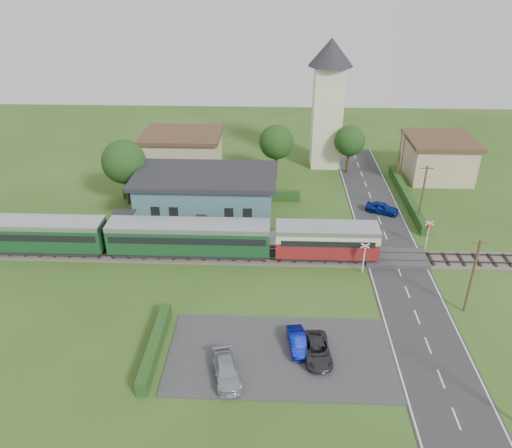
{
  "coord_description": "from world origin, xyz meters",
  "views": [
    {
      "loc": [
        -2.18,
        -40.74,
        26.56
      ],
      "look_at": [
        -3.96,
        4.0,
        2.73
      ],
      "focal_mm": 35.0,
      "sensor_mm": 36.0,
      "label": 1
    }
  ],
  "objects_px": {
    "train": "(157,236)",
    "house_west": "(183,152)",
    "car_on_road": "(382,208)",
    "house_east": "(438,158)",
    "crossing_signal_far": "(428,230)",
    "car_park_dark": "(317,350)",
    "car_park_blue": "(297,342)",
    "pedestrian_near": "(262,231)",
    "pedestrian_far": "(160,231)",
    "equipment_hut": "(124,224)",
    "station_building": "(206,195)",
    "car_park_silver": "(226,371)",
    "church_tower": "(328,94)",
    "crossing_signal_near": "(364,254)"
  },
  "relations": [
    {
      "from": "car_park_blue",
      "to": "pedestrian_near",
      "type": "distance_m",
      "value": 16.72
    },
    {
      "from": "house_west",
      "to": "train",
      "type": "bearing_deg",
      "value": -86.78
    },
    {
      "from": "station_building",
      "to": "car_park_dark",
      "type": "bearing_deg",
      "value": -63.99
    },
    {
      "from": "crossing_signal_far",
      "to": "equipment_hut",
      "type": "bearing_deg",
      "value": 178.54
    },
    {
      "from": "station_building",
      "to": "car_park_dark",
      "type": "xyz_separation_m",
      "value": [
        11.27,
        -23.09,
        -2.02
      ]
    },
    {
      "from": "pedestrian_near",
      "to": "pedestrian_far",
      "type": "xyz_separation_m",
      "value": [
        -10.81,
        -0.24,
        -0.03
      ]
    },
    {
      "from": "equipment_hut",
      "to": "house_west",
      "type": "distance_m",
      "value": 20.05
    },
    {
      "from": "church_tower",
      "to": "pedestrian_far",
      "type": "xyz_separation_m",
      "value": [
        -19.19,
        -23.02,
        -9.04
      ]
    },
    {
      "from": "car_park_silver",
      "to": "car_park_dark",
      "type": "distance_m",
      "value": 7.03
    },
    {
      "from": "crossing_signal_near",
      "to": "train",
      "type": "bearing_deg",
      "value": 173.17
    },
    {
      "from": "car_on_road",
      "to": "car_park_dark",
      "type": "relative_size",
      "value": 0.9
    },
    {
      "from": "station_building",
      "to": "car_park_silver",
      "type": "distance_m",
      "value": 26.0
    },
    {
      "from": "equipment_hut",
      "to": "car_on_road",
      "type": "xyz_separation_m",
      "value": [
        28.59,
        7.25,
        -1.05
      ]
    },
    {
      "from": "car_park_blue",
      "to": "pedestrian_far",
      "type": "relative_size",
      "value": 2.39
    },
    {
      "from": "car_on_road",
      "to": "car_park_blue",
      "type": "relative_size",
      "value": 1.08
    },
    {
      "from": "car_on_road",
      "to": "house_east",
      "type": "bearing_deg",
      "value": -14.33
    },
    {
      "from": "house_west",
      "to": "car_on_road",
      "type": "relative_size",
      "value": 2.83
    },
    {
      "from": "crossing_signal_far",
      "to": "car_park_dark",
      "type": "distance_m",
      "value": 20.64
    },
    {
      "from": "train",
      "to": "car_park_silver",
      "type": "height_order",
      "value": "train"
    },
    {
      "from": "car_park_blue",
      "to": "car_on_road",
      "type": "bearing_deg",
      "value": 57.77
    },
    {
      "from": "crossing_signal_near",
      "to": "pedestrian_near",
      "type": "height_order",
      "value": "crossing_signal_near"
    },
    {
      "from": "train",
      "to": "car_park_blue",
      "type": "xyz_separation_m",
      "value": [
        13.52,
        -13.17,
        -1.52
      ]
    },
    {
      "from": "crossing_signal_far",
      "to": "pedestrian_far",
      "type": "distance_m",
      "value": 27.81
    },
    {
      "from": "train",
      "to": "car_park_dark",
      "type": "xyz_separation_m",
      "value": [
        14.97,
        -14.09,
        -1.51
      ]
    },
    {
      "from": "train",
      "to": "house_west",
      "type": "bearing_deg",
      "value": 93.22
    },
    {
      "from": "car_park_silver",
      "to": "station_building",
      "type": "bearing_deg",
      "value": 85.89
    },
    {
      "from": "car_park_blue",
      "to": "pedestrian_near",
      "type": "bearing_deg",
      "value": 93.3
    },
    {
      "from": "equipment_hut",
      "to": "crossing_signal_far",
      "type": "xyz_separation_m",
      "value": [
        31.6,
        -0.81,
        0.39
      ]
    },
    {
      "from": "church_tower",
      "to": "house_west",
      "type": "distance_m",
      "value": 21.55
    },
    {
      "from": "car_park_dark",
      "to": "crossing_signal_near",
      "type": "bearing_deg",
      "value": 61.78
    },
    {
      "from": "equipment_hut",
      "to": "house_east",
      "type": "relative_size",
      "value": 0.29
    },
    {
      "from": "train",
      "to": "pedestrian_near",
      "type": "xyz_separation_m",
      "value": [
        10.33,
        3.23,
        -0.96
      ]
    },
    {
      "from": "church_tower",
      "to": "house_west",
      "type": "relative_size",
      "value": 1.63
    },
    {
      "from": "house_east",
      "to": "crossing_signal_near",
      "type": "height_order",
      "value": "house_east"
    },
    {
      "from": "crossing_signal_far",
      "to": "pedestrian_near",
      "type": "relative_size",
      "value": 2.12
    },
    {
      "from": "equipment_hut",
      "to": "train",
      "type": "height_order",
      "value": "train"
    },
    {
      "from": "equipment_hut",
      "to": "station_building",
      "type": "bearing_deg",
      "value": 35.92
    },
    {
      "from": "train",
      "to": "house_west",
      "type": "relative_size",
      "value": 4.0
    },
    {
      "from": "station_building",
      "to": "house_east",
      "type": "xyz_separation_m",
      "value": [
        30.0,
        13.01,
        0.1
      ]
    },
    {
      "from": "station_building",
      "to": "pedestrian_near",
      "type": "bearing_deg",
      "value": -41.04
    },
    {
      "from": "crossing_signal_far",
      "to": "car_park_blue",
      "type": "bearing_deg",
      "value": -131.53
    },
    {
      "from": "crossing_signal_near",
      "to": "crossing_signal_far",
      "type": "height_order",
      "value": "same"
    },
    {
      "from": "car_on_road",
      "to": "car_park_dark",
      "type": "xyz_separation_m",
      "value": [
        -9.32,
        -24.54,
        -0.03
      ]
    },
    {
      "from": "car_park_silver",
      "to": "crossing_signal_far",
      "type": "bearing_deg",
      "value": 30.46
    },
    {
      "from": "pedestrian_near",
      "to": "car_park_blue",
      "type": "bearing_deg",
      "value": 103.24
    },
    {
      "from": "church_tower",
      "to": "pedestrian_near",
      "type": "relative_size",
      "value": 11.39
    },
    {
      "from": "church_tower",
      "to": "car_park_silver",
      "type": "distance_m",
      "value": 44.77
    },
    {
      "from": "church_tower",
      "to": "pedestrian_near",
      "type": "xyz_separation_m",
      "value": [
        -8.38,
        -22.77,
        -9.0
      ]
    },
    {
      "from": "equipment_hut",
      "to": "pedestrian_far",
      "type": "relative_size",
      "value": 1.73
    },
    {
      "from": "train",
      "to": "church_tower",
      "type": "distance_m",
      "value": 33.03
    }
  ]
}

